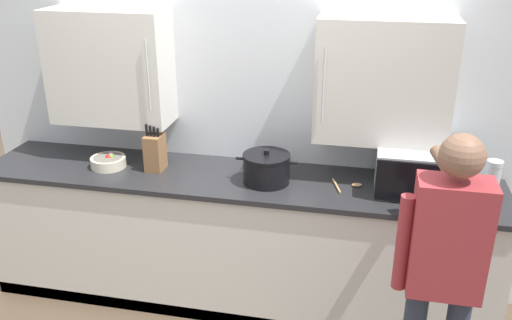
{
  "coord_description": "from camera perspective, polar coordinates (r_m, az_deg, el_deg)",
  "views": [
    {
      "loc": [
        0.81,
        -2.45,
        2.42
      ],
      "look_at": [
        0.15,
        0.64,
        1.1
      ],
      "focal_mm": 38.19,
      "sensor_mm": 36.0,
      "label": 1
    }
  ],
  "objects": [
    {
      "name": "back_wall_tiled",
      "position": [
        3.67,
        -1.12,
        7.74
      ],
      "size": [
        3.89,
        0.44,
        2.86
      ],
      "color": "silver",
      "rests_on": "ground_plane"
    },
    {
      "name": "stock_pot",
      "position": [
        3.44,
        1.1,
        -0.87
      ],
      "size": [
        0.4,
        0.3,
        0.22
      ],
      "color": "black",
      "rests_on": "counter_unit"
    },
    {
      "name": "person_figure",
      "position": [
        2.76,
        19.06,
        -10.25
      ],
      "size": [
        0.44,
        0.65,
        1.63
      ],
      "color": "#282D3D",
      "rests_on": "ground_plane"
    },
    {
      "name": "wooden_spoon",
      "position": [
        3.46,
        9.55,
        -2.61
      ],
      "size": [
        0.2,
        0.19,
        0.02
      ],
      "color": "tan",
      "rests_on": "counter_unit"
    },
    {
      "name": "microwave_oven",
      "position": [
        3.46,
        16.32,
        -0.94
      ],
      "size": [
        0.52,
        0.44,
        0.28
      ],
      "color": "#B7BABF",
      "rests_on": "counter_unit"
    },
    {
      "name": "fruit_bowl",
      "position": [
        3.82,
        -15.2,
        -0.12
      ],
      "size": [
        0.24,
        0.24,
        0.09
      ],
      "color": "beige",
      "rests_on": "counter_unit"
    },
    {
      "name": "counter_unit",
      "position": [
        3.78,
        -2.09,
        -8.33
      ],
      "size": [
        3.43,
        0.65,
        0.95
      ],
      "color": "beige",
      "rests_on": "ground_plane"
    },
    {
      "name": "thermos_flask",
      "position": [
        3.47,
        23.48,
        -2.03
      ],
      "size": [
        0.09,
        0.09,
        0.26
      ],
      "color": "#B7BABF",
      "rests_on": "counter_unit"
    },
    {
      "name": "knife_block",
      "position": [
        3.68,
        -10.53,
        0.83
      ],
      "size": [
        0.11,
        0.15,
        0.32
      ],
      "color": "brown",
      "rests_on": "counter_unit"
    }
  ]
}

